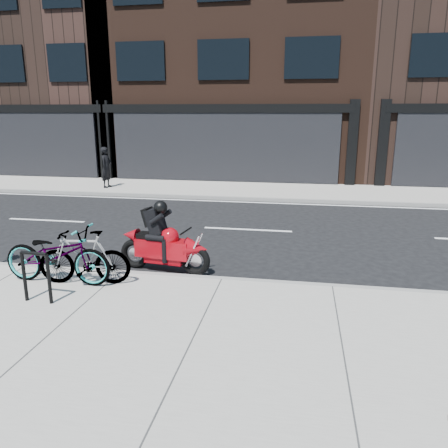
% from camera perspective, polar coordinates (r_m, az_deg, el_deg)
% --- Properties ---
extents(ground, '(120.00, 120.00, 0.00)m').
position_cam_1_polar(ground, '(10.04, 1.72, -3.72)').
color(ground, black).
rests_on(ground, ground).
extents(sidewalk_near, '(60.00, 6.00, 0.13)m').
position_cam_1_polar(sidewalk_near, '(5.57, -6.17, -19.16)').
color(sidewalk_near, gray).
rests_on(sidewalk_near, ground).
extents(sidewalk_far, '(60.00, 3.50, 0.13)m').
position_cam_1_polar(sidewalk_far, '(17.51, 5.40, 4.36)').
color(sidewalk_far, gray).
rests_on(sidewalk_far, ground).
extents(building_midwest, '(10.00, 10.00, 12.00)m').
position_cam_1_polar(building_midwest, '(27.55, -20.31, 19.66)').
color(building_midwest, black).
rests_on(building_midwest, ground).
extents(building_center, '(12.00, 10.00, 14.50)m').
position_cam_1_polar(building_center, '(24.51, 2.16, 24.19)').
color(building_center, black).
rests_on(building_center, ground).
extents(bike_rack, '(0.51, 0.09, 0.86)m').
position_cam_1_polar(bike_rack, '(7.65, -23.35, -5.85)').
color(bike_rack, black).
rests_on(bike_rack, sidewalk_near).
extents(bicycle_front, '(2.04, 0.75, 1.06)m').
position_cam_1_polar(bicycle_front, '(8.35, -20.96, -3.76)').
color(bicycle_front, gray).
rests_on(bicycle_front, sidewalk_near).
extents(bicycle_rear, '(1.69, 0.70, 0.99)m').
position_cam_1_polar(bicycle_rear, '(8.16, -17.78, -4.18)').
color(bicycle_rear, gray).
rests_on(bicycle_rear, sidewalk_near).
extents(motorcycle, '(1.95, 0.64, 1.46)m').
position_cam_1_polar(motorcycle, '(8.75, -7.37, -2.53)').
color(motorcycle, black).
rests_on(motorcycle, ground).
extents(pedestrian, '(0.43, 0.62, 1.63)m').
position_cam_1_polar(pedestrian, '(18.35, -15.11, 7.16)').
color(pedestrian, black).
rests_on(pedestrian, sidewalk_far).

